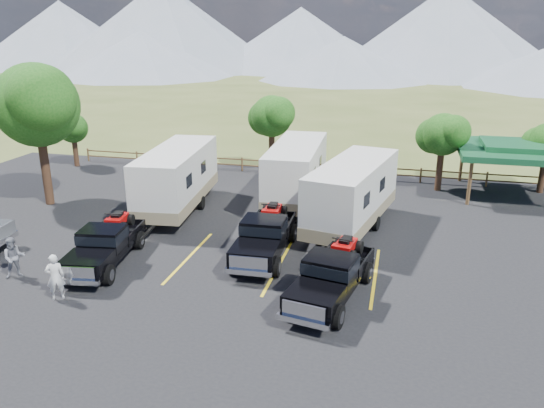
% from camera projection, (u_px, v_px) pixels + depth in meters
% --- Properties ---
extents(ground, '(320.00, 320.00, 0.00)m').
position_uv_depth(ground, '(199.00, 308.00, 18.99)').
color(ground, '#404E21').
rests_on(ground, ground).
extents(asphalt_lot, '(44.00, 34.00, 0.04)m').
position_uv_depth(asphalt_lot, '(225.00, 272.00, 21.74)').
color(asphalt_lot, black).
rests_on(asphalt_lot, ground).
extents(stall_lines, '(12.12, 5.50, 0.01)m').
position_uv_depth(stall_lines, '(233.00, 261.00, 22.66)').
color(stall_lines, yellow).
rests_on(stall_lines, asphalt_lot).
extents(tree_big_nw, '(5.54, 5.18, 7.84)m').
position_uv_depth(tree_big_nw, '(36.00, 105.00, 28.38)').
color(tree_big_nw, '#321E13').
rests_on(tree_big_nw, ground).
extents(tree_ne_a, '(3.11, 2.92, 4.76)m').
position_uv_depth(tree_ne_a, '(443.00, 135.00, 31.51)').
color(tree_ne_a, '#321E13').
rests_on(tree_ne_a, ground).
extents(tree_north, '(3.46, 3.24, 5.25)m').
position_uv_depth(tree_north, '(271.00, 116.00, 35.74)').
color(tree_north, '#321E13').
rests_on(tree_north, ground).
extents(tree_nw_small, '(2.59, 2.43, 3.85)m').
position_uv_depth(tree_nw_small, '(73.00, 128.00, 37.41)').
color(tree_nw_small, '#321E13').
rests_on(tree_nw_small, ground).
extents(rail_fence, '(36.12, 0.12, 1.00)m').
position_uv_depth(rail_fence, '(328.00, 168.00, 35.37)').
color(rail_fence, brown).
rests_on(rail_fence, ground).
extents(pavilion, '(6.20, 6.20, 3.22)m').
position_uv_depth(pavilion, '(514.00, 150.00, 30.80)').
color(pavilion, brown).
rests_on(pavilion, ground).
extents(mountain_range, '(209.00, 71.00, 20.00)m').
position_uv_depth(mountain_range, '(342.00, 35.00, 115.80)').
color(mountain_range, gray).
rests_on(mountain_range, ground).
extents(rig_left, '(2.55, 5.73, 1.85)m').
position_uv_depth(rig_left, '(105.00, 244.00, 22.24)').
color(rig_left, black).
rests_on(rig_left, asphalt_lot).
extents(rig_center, '(2.23, 5.94, 1.96)m').
position_uv_depth(rig_center, '(265.00, 235.00, 23.05)').
color(rig_center, black).
rests_on(rig_center, asphalt_lot).
extents(rig_right, '(2.86, 5.95, 1.91)m').
position_uv_depth(rig_right, '(332.00, 274.00, 19.39)').
color(rig_right, black).
rests_on(rig_right, asphalt_lot).
extents(trailer_left, '(3.33, 9.79, 3.39)m').
position_uv_depth(trailer_left, '(177.00, 179.00, 28.50)').
color(trailer_left, silver).
rests_on(trailer_left, asphalt_lot).
extents(trailer_center, '(2.82, 9.74, 3.38)m').
position_uv_depth(trailer_center, '(296.00, 172.00, 29.73)').
color(trailer_center, silver).
rests_on(trailer_center, asphalt_lot).
extents(trailer_right, '(4.05, 9.70, 3.36)m').
position_uv_depth(trailer_right, '(352.00, 195.00, 25.80)').
color(trailer_right, silver).
rests_on(trailer_right, asphalt_lot).
extents(person_a, '(0.77, 0.72, 1.78)m').
position_uv_depth(person_a, '(55.00, 277.00, 19.27)').
color(person_a, silver).
rests_on(person_a, asphalt_lot).
extents(person_b, '(1.04, 1.01, 1.69)m').
position_uv_depth(person_b, '(14.00, 258.00, 20.99)').
color(person_b, gray).
rests_on(person_b, asphalt_lot).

